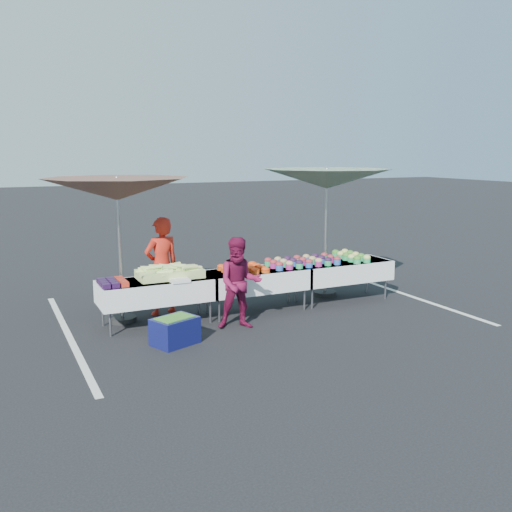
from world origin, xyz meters
name	(u,v)px	position (x,y,z in m)	size (l,w,h in m)	color
ground	(256,311)	(0.00, 0.00, 0.00)	(80.00, 80.00, 0.00)	black
stripe_left	(69,336)	(-3.20, 0.00, 0.00)	(0.10, 5.00, 0.00)	silver
stripe_right	(399,292)	(3.20, 0.00, 0.00)	(0.10, 5.00, 0.00)	silver
table_left	(156,290)	(-1.80, 0.00, 0.58)	(1.86, 0.81, 0.75)	white
table_center	(256,279)	(0.00, 0.00, 0.58)	(1.86, 0.81, 0.75)	white
table_right	(342,270)	(1.80, 0.00, 0.58)	(1.86, 0.81, 0.75)	white
berry_punnets	(113,283)	(-2.51, -0.06, 0.79)	(0.40, 0.54, 0.08)	black
corn_pile	(169,273)	(-1.56, 0.04, 0.84)	(1.16, 0.57, 0.26)	#B6E475
plastic_bags	(179,280)	(-1.50, -0.30, 0.78)	(0.30, 0.25, 0.05)	white
carrot_bowls	(243,269)	(-0.25, -0.01, 0.80)	(0.75, 0.69, 0.11)	#C74C16
potato_cups	(303,261)	(0.95, 0.00, 0.83)	(1.34, 0.58, 0.16)	blue
bean_baskets	(351,256)	(2.06, 0.08, 0.82)	(0.36, 0.86, 0.15)	#2AA95F
vendor	(162,266)	(-1.54, 0.55, 0.85)	(0.62, 0.41, 1.71)	red
customer	(240,283)	(-0.65, -0.75, 0.74)	(0.72, 0.56, 1.47)	maroon
umbrella_left	(117,190)	(-2.28, 0.40, 2.19)	(2.46, 2.46, 2.41)	black
umbrella_right	(327,180)	(1.71, 0.44, 2.27)	(2.89, 2.89, 2.50)	black
storage_bin	(175,330)	(-1.83, -1.06, 0.21)	(0.75, 0.66, 0.41)	#0E1249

